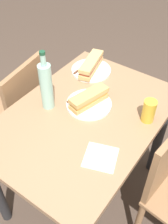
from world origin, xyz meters
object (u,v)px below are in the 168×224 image
object	(u,v)px
knife_near	(80,98)
baguette_sandwich_far	(91,65)
plate_near	(89,104)
water_bottle	(46,86)
knife_far	(82,68)
dining_table	(84,132)
plate_far	(91,70)
chair_far	(18,108)
beer_glass	(149,111)
baguette_sandwich_near	(89,98)

from	to	relation	value
knife_near	baguette_sandwich_far	bearing A→B (deg)	22.62
plate_near	water_bottle	distance (m)	0.25
plate_near	knife_far	distance (m)	0.33
baguette_sandwich_far	water_bottle	world-z (taller)	water_bottle
dining_table	plate_far	size ratio (longest dim) A/B	4.20
plate_near	knife_far	bearing A→B (deg)	42.55
dining_table	knife_far	size ratio (longest dim) A/B	5.62
chair_far	water_bottle	size ratio (longest dim) A/B	2.55
chair_far	plate_far	bearing A→B (deg)	-48.06
chair_far	knife_far	xyz separation A→B (m)	(0.30, -0.31, 0.28)
plate_near	water_bottle	bearing A→B (deg)	126.93
chair_far	knife_near	xyz separation A→B (m)	(0.07, -0.47, 0.28)
dining_table	plate_near	world-z (taller)	plate_near
water_bottle	beer_glass	size ratio (longest dim) A/B	2.70
dining_table	water_bottle	xyz separation A→B (m)	(-0.05, 0.19, 0.27)
baguette_sandwich_near	beer_glass	distance (m)	0.31
baguette_sandwich_near	beer_glass	world-z (taller)	beer_glass
knife_near	beer_glass	xyz separation A→B (m)	(0.08, -0.36, 0.04)
baguette_sandwich_near	baguette_sandwich_far	distance (m)	0.31
baguette_sandwich_near	baguette_sandwich_far	xyz separation A→B (m)	(0.26, 0.17, 0.00)
knife_near	baguette_sandwich_far	distance (m)	0.28
chair_far	beer_glass	world-z (taller)	beer_glass
baguette_sandwich_near	water_bottle	size ratio (longest dim) A/B	0.70
chair_far	plate_far	world-z (taller)	chair_far
baguette_sandwich_near	water_bottle	distance (m)	0.23
dining_table	water_bottle	size ratio (longest dim) A/B	3.07
chair_far	knife_near	size ratio (longest dim) A/B	5.19
knife_far	beer_glass	size ratio (longest dim) A/B	1.48
baguette_sandwich_near	plate_near	bearing A→B (deg)	0.00
water_bottle	beer_glass	distance (m)	0.52
dining_table	baguette_sandwich_near	size ratio (longest dim) A/B	4.36
baguette_sandwich_far	beer_glass	xyz separation A→B (m)	(-0.18, -0.47, 0.01)
chair_far	plate_near	world-z (taller)	chair_far
baguette_sandwich_near	knife_near	distance (m)	0.07
water_bottle	beer_glass	bearing A→B (deg)	-65.95
chair_far	baguette_sandwich_far	distance (m)	0.58
knife_far	water_bottle	world-z (taller)	water_bottle
plate_near	plate_far	world-z (taller)	same
beer_glass	knife_near	bearing A→B (deg)	102.33
plate_far	baguette_sandwich_far	xyz separation A→B (m)	(0.00, 0.00, 0.04)
baguette_sandwich_near	baguette_sandwich_far	world-z (taller)	same
chair_far	knife_far	world-z (taller)	chair_far
plate_far	baguette_sandwich_far	world-z (taller)	baguette_sandwich_far
plate_near	baguette_sandwich_far	size ratio (longest dim) A/B	0.93
dining_table	plate_near	size ratio (longest dim) A/B	4.20
beer_glass	baguette_sandwich_far	bearing A→B (deg)	68.63
baguette_sandwich_near	baguette_sandwich_far	bearing A→B (deg)	32.30
plate_far	knife_far	distance (m)	0.06
knife_near	plate_far	xyz separation A→B (m)	(0.26, 0.11, -0.01)
plate_near	chair_far	bearing A→B (deg)	96.75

